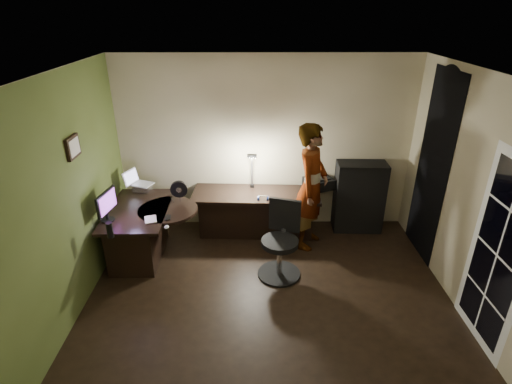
{
  "coord_description": "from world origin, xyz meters",
  "views": [
    {
      "loc": [
        -0.19,
        -3.84,
        3.31
      ],
      "look_at": [
        -0.15,
        1.05,
        1.0
      ],
      "focal_mm": 28.0,
      "sensor_mm": 36.0,
      "label": 1
    }
  ],
  "objects_px": {
    "desk_left": "(142,233)",
    "monitor": "(106,210)",
    "office_chair": "(280,242)",
    "desk_right": "(256,214)",
    "cabinet": "(359,197)",
    "person": "(311,187)"
  },
  "relations": [
    {
      "from": "desk_left",
      "to": "monitor",
      "type": "relative_size",
      "value": 2.98
    },
    {
      "from": "office_chair",
      "to": "desk_right",
      "type": "bearing_deg",
      "value": 123.66
    },
    {
      "from": "desk_right",
      "to": "office_chair",
      "type": "distance_m",
      "value": 1.11
    },
    {
      "from": "desk_left",
      "to": "desk_right",
      "type": "xyz_separation_m",
      "value": [
        1.62,
        0.59,
        -0.02
      ]
    },
    {
      "from": "monitor",
      "to": "desk_left",
      "type": "bearing_deg",
      "value": 55.54
    },
    {
      "from": "cabinet",
      "to": "office_chair",
      "type": "height_order",
      "value": "cabinet"
    },
    {
      "from": "desk_right",
      "to": "cabinet",
      "type": "xyz_separation_m",
      "value": [
        1.62,
        0.17,
        0.21
      ]
    },
    {
      "from": "desk_left",
      "to": "person",
      "type": "distance_m",
      "value": 2.5
    },
    {
      "from": "desk_left",
      "to": "office_chair",
      "type": "xyz_separation_m",
      "value": [
        1.92,
        -0.47,
        0.13
      ]
    },
    {
      "from": "desk_left",
      "to": "office_chair",
      "type": "distance_m",
      "value": 1.99
    },
    {
      "from": "office_chair",
      "to": "person",
      "type": "xyz_separation_m",
      "value": [
        0.49,
        0.79,
        0.42
      ]
    },
    {
      "from": "desk_left",
      "to": "monitor",
      "type": "distance_m",
      "value": 0.69
    },
    {
      "from": "monitor",
      "to": "person",
      "type": "xyz_separation_m",
      "value": [
        2.72,
        0.64,
        0.02
      ]
    },
    {
      "from": "cabinet",
      "to": "person",
      "type": "relative_size",
      "value": 0.6
    },
    {
      "from": "cabinet",
      "to": "person",
      "type": "bearing_deg",
      "value": -149.83
    },
    {
      "from": "desk_left",
      "to": "monitor",
      "type": "height_order",
      "value": "monitor"
    },
    {
      "from": "desk_left",
      "to": "person",
      "type": "bearing_deg",
      "value": 6.9
    },
    {
      "from": "cabinet",
      "to": "person",
      "type": "xyz_separation_m",
      "value": [
        -0.83,
        -0.44,
        0.37
      ]
    },
    {
      "from": "desk_right",
      "to": "office_chair",
      "type": "relative_size",
      "value": 1.87
    },
    {
      "from": "cabinet",
      "to": "office_chair",
      "type": "bearing_deg",
      "value": -134.67
    },
    {
      "from": "desk_left",
      "to": "cabinet",
      "type": "bearing_deg",
      "value": 12.47
    },
    {
      "from": "desk_left",
      "to": "cabinet",
      "type": "height_order",
      "value": "cabinet"
    }
  ]
}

